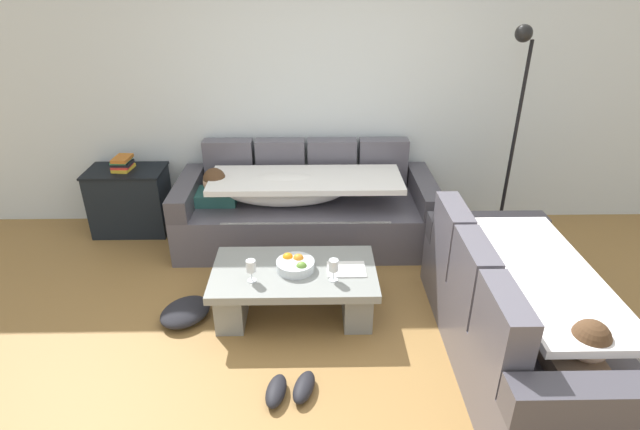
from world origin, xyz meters
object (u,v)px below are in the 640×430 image
at_px(open_magazine, 346,269).
at_px(side_cabinet, 130,200).
at_px(pair_of_shoes, 290,389).
at_px(couch_along_wall, 302,208).
at_px(coffee_table, 294,286).
at_px(fruit_bowl, 295,264).
at_px(wine_glass_near_right, 334,266).
at_px(floor_lamp, 513,125).
at_px(book_stack_on_cabinet, 122,163).
at_px(couch_near_window, 522,317).
at_px(crumpled_garment, 185,312).
at_px(wine_glass_near_left, 251,267).

distance_m(open_magazine, side_cabinet, 2.42).
distance_m(side_cabinet, pair_of_shoes, 2.72).
height_order(couch_along_wall, coffee_table, couch_along_wall).
height_order(fruit_bowl, wine_glass_near_right, wine_glass_near_right).
bearing_deg(coffee_table, floor_lamp, 31.15).
height_order(wine_glass_near_right, book_stack_on_cabinet, book_stack_on_cabinet).
xyz_separation_m(couch_near_window, pair_of_shoes, (-1.50, -0.30, -0.29)).
bearing_deg(wine_glass_near_right, couch_near_window, -17.46).
xyz_separation_m(book_stack_on_cabinet, floor_lamp, (3.53, -0.20, 0.41)).
xyz_separation_m(fruit_bowl, book_stack_on_cabinet, (-1.64, 1.34, 0.28)).
relative_size(fruit_bowl, pair_of_shoes, 0.81).
bearing_deg(couch_along_wall, book_stack_on_cabinet, 172.35).
relative_size(side_cabinet, crumpled_garment, 1.80).
relative_size(couch_near_window, open_magazine, 6.89).
distance_m(couch_along_wall, open_magazine, 1.18).
bearing_deg(wine_glass_near_right, fruit_bowl, 151.71).
relative_size(couch_near_window, fruit_bowl, 6.89).
distance_m(couch_along_wall, floor_lamp, 2.01).
bearing_deg(wine_glass_near_right, crumpled_garment, 176.21).
bearing_deg(side_cabinet, pair_of_shoes, -53.31).
relative_size(book_stack_on_cabinet, floor_lamp, 0.12).
bearing_deg(book_stack_on_cabinet, floor_lamp, -3.24).
relative_size(wine_glass_near_left, side_cabinet, 0.23).
distance_m(couch_along_wall, side_cabinet, 1.69).
relative_size(fruit_bowl, crumpled_garment, 0.70).
height_order(couch_near_window, crumpled_garment, couch_near_window).
xyz_separation_m(wine_glass_near_left, side_cabinet, (-1.33, 1.48, -0.17)).
height_order(wine_glass_near_right, open_magazine, wine_glass_near_right).
bearing_deg(wine_glass_near_left, couch_along_wall, 74.89).
bearing_deg(book_stack_on_cabinet, couch_along_wall, -7.65).
height_order(coffee_table, fruit_bowl, fruit_bowl).
bearing_deg(wine_glass_near_left, side_cabinet, 131.95).
distance_m(couch_near_window, crumpled_garment, 2.36).
relative_size(open_magazine, crumpled_garment, 0.70).
xyz_separation_m(wine_glass_near_left, floor_lamp, (2.19, 1.28, 0.62)).
bearing_deg(coffee_table, wine_glass_near_left, -155.33).
bearing_deg(wine_glass_near_right, floor_lamp, 38.47).
distance_m(couch_along_wall, couch_near_window, 2.18).
distance_m(couch_along_wall, pair_of_shoes, 1.96).
xyz_separation_m(coffee_table, crumpled_garment, (-0.81, -0.06, -0.18)).
bearing_deg(couch_along_wall, couch_near_window, -48.61).
relative_size(book_stack_on_cabinet, pair_of_shoes, 0.69).
relative_size(couch_near_window, coffee_table, 1.61).
height_order(floor_lamp, crumpled_garment, floor_lamp).
height_order(couch_near_window, coffee_table, couch_near_window).
distance_m(wine_glass_near_right, pair_of_shoes, 0.87).
relative_size(coffee_table, open_magazine, 4.29).
relative_size(couch_near_window, book_stack_on_cabinet, 8.14).
height_order(open_magazine, book_stack_on_cabinet, book_stack_on_cabinet).
height_order(couch_along_wall, floor_lamp, floor_lamp).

